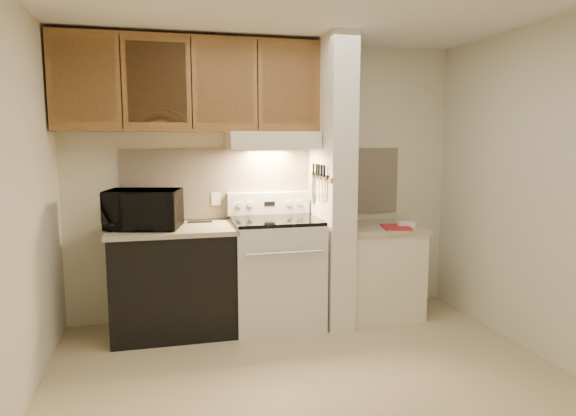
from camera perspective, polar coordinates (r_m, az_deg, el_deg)
name	(u,v)px	position (r m, az deg, el deg)	size (l,w,h in m)	color
floor	(313,382)	(3.68, 2.76, -18.79)	(3.60, 3.60, 0.00)	#C4B187
wall_back	(267,181)	(4.76, -2.32, 3.02)	(3.60, 0.02, 2.50)	beige
wall_left	(7,209)	(3.28, -28.76, -0.06)	(0.02, 3.00, 2.50)	beige
wall_right	(550,192)	(4.20, 27.14, 1.54)	(0.02, 3.00, 2.50)	beige
backsplash	(267,183)	(4.75, -2.29, 2.83)	(2.60, 0.02, 0.63)	beige
range_body	(276,273)	(4.56, -1.39, -7.26)	(0.76, 0.65, 0.92)	silver
oven_window	(284,278)	(4.25, -0.46, -7.82)	(0.50, 0.01, 0.30)	black
oven_handle	(285,253)	(4.16, -0.34, -5.04)	(0.02, 0.02, 0.65)	silver
cooktop	(275,220)	(4.46, -1.41, -1.36)	(0.74, 0.64, 0.03)	black
range_backguard	(269,203)	(4.72, -2.16, 0.55)	(0.76, 0.08, 0.20)	silver
range_display	(270,204)	(4.68, -2.06, 0.48)	(0.10, 0.01, 0.04)	black
range_knob_left_outer	(239,205)	(4.63, -5.45, 0.37)	(0.05, 0.05, 0.02)	silver
range_knob_left_inner	(250,204)	(4.65, -4.23, 0.41)	(0.05, 0.05, 0.02)	silver
range_knob_right_inner	(289,203)	(4.72, 0.09, 0.55)	(0.05, 0.05, 0.02)	silver
range_knob_right_outer	(299,203)	(4.74, 1.26, 0.58)	(0.05, 0.05, 0.02)	silver
dishwasher_front	(174,282)	(4.48, -12.59, -8.07)	(1.00, 0.63, 0.87)	black
left_countertop	(172,229)	(4.38, -12.76, -2.33)	(1.04, 0.67, 0.04)	#B3A88C
spoon_rest	(200,221)	(4.57, -9.76, -1.49)	(0.21, 0.07, 0.01)	black
teal_jar	(130,219)	(4.59, -17.12, -1.19)	(0.08, 0.08, 0.09)	#246F6E
outlet	(216,199)	(4.68, -8.02, 1.02)	(0.08, 0.01, 0.12)	#ECE2C8
microwave	(144,209)	(4.33, -15.74, -0.12)	(0.58, 0.39, 0.32)	black
partition_pillar	(332,183)	(4.56, 4.87, 2.79)	(0.22, 0.70, 2.50)	silver
pillar_trim	(319,178)	(4.52, 3.48, 3.40)	(0.01, 0.70, 0.04)	brown
knife_strip	(320,176)	(4.47, 3.60, 3.60)	(0.02, 0.42, 0.04)	black
knife_blade_a	(324,189)	(4.33, 4.02, 2.15)	(0.01, 0.04, 0.16)	silver
knife_handle_a	(324,171)	(4.32, 4.05, 4.12)	(0.02, 0.02, 0.10)	black
knife_blade_b	(322,189)	(4.39, 3.78, 2.09)	(0.01, 0.04, 0.18)	silver
knife_handle_b	(322,170)	(4.39, 3.75, 4.18)	(0.02, 0.02, 0.10)	black
knife_blade_c	(319,190)	(4.47, 3.46, 2.06)	(0.01, 0.04, 0.20)	silver
knife_handle_c	(319,170)	(4.46, 3.45, 4.24)	(0.02, 0.02, 0.10)	black
knife_blade_d	(316,186)	(4.54, 3.15, 2.41)	(0.01, 0.04, 0.16)	silver
knife_handle_d	(317,169)	(4.53, 3.20, 4.30)	(0.02, 0.02, 0.10)	black
knife_blade_e	(313,187)	(4.63, 2.82, 2.39)	(0.01, 0.04, 0.18)	silver
knife_handle_e	(314,169)	(4.61, 2.85, 4.36)	(0.02, 0.02, 0.10)	black
oven_mitt	(312,186)	(4.68, 2.66, 2.50)	(0.03, 0.10, 0.25)	gray
right_cab_base	(378,273)	(4.87, 9.93, -7.09)	(0.70, 0.60, 0.81)	#ECE2C8
right_countertop	(379,228)	(4.78, 10.05, -2.15)	(0.74, 0.64, 0.04)	#B3A88C
red_folder	(396,227)	(4.68, 11.92, -2.09)	(0.24, 0.32, 0.01)	#B42225
white_box	(406,224)	(4.78, 12.96, -1.74)	(0.16, 0.10, 0.04)	white
range_hood	(272,140)	(4.53, -1.79, 7.53)	(0.78, 0.44, 0.15)	#ECE2C8
hood_lip	(277,146)	(4.32, -1.20, 6.93)	(0.78, 0.04, 0.06)	#ECE2C8
upper_cabinets	(190,85)	(4.50, -10.79, 13.27)	(2.18, 0.33, 0.77)	brown
cab_door_a	(84,80)	(4.37, -21.71, 13.03)	(0.46, 0.01, 0.63)	brown
cab_gap_a	(121,81)	(4.34, -18.06, 13.23)	(0.01, 0.01, 0.73)	black
cab_door_b	(157,82)	(4.34, -14.37, 13.38)	(0.46, 0.01, 0.63)	brown
cab_gap_b	(192,83)	(4.34, -10.67, 13.48)	(0.01, 0.01, 0.73)	black
cab_door_c	(225,84)	(4.37, -7.00, 13.52)	(0.46, 0.01, 0.63)	brown
cab_gap_c	(258,85)	(4.41, -3.38, 13.51)	(0.01, 0.01, 0.73)	black
cab_door_d	(289,86)	(4.47, 0.15, 13.44)	(0.46, 0.01, 0.63)	brown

